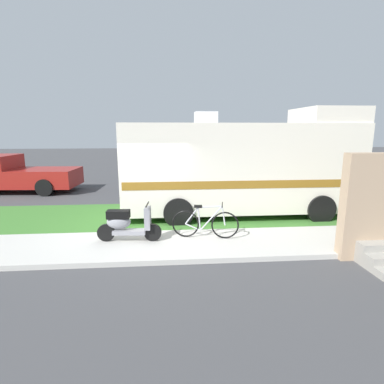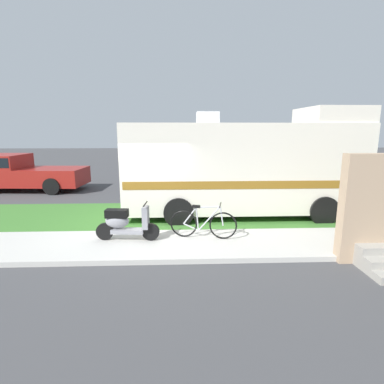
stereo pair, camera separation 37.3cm
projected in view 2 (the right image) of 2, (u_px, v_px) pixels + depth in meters
ground_plane at (145, 232)px, 8.76m from camera, size 80.00×80.00×0.00m
sidewalk at (139, 246)px, 7.57m from camera, size 24.00×2.00×0.12m
grass_strip at (150, 216)px, 10.22m from camera, size 24.00×3.40×0.08m
motorhome_rv at (245, 166)px, 10.08m from camera, size 7.62×2.49×3.58m
scooter at (125, 223)px, 7.71m from camera, size 1.62×0.50×0.97m
bicycle at (203, 223)px, 7.87m from camera, size 1.71×0.53×0.91m
pickup_truck_near at (19, 171)px, 14.55m from camera, size 5.29×2.41×1.73m
pickup_truck_far at (247, 164)px, 17.18m from camera, size 5.45×2.21×1.89m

